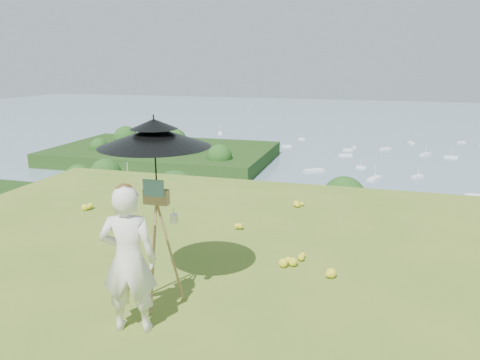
% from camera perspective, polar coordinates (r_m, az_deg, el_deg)
% --- Properties ---
extents(shoreline_tier, '(170.00, 28.00, 8.00)m').
position_cam_1_polar(shoreline_tier, '(87.81, 14.12, -12.33)').
color(shoreline_tier, slate).
rests_on(shoreline_tier, bay_water).
extents(bay_water, '(700.00, 700.00, 0.00)m').
position_cam_1_polar(bay_water, '(246.52, 15.66, 5.26)').
color(bay_water, slate).
rests_on(bay_water, ground).
extents(peninsula, '(90.00, 60.00, 12.00)m').
position_cam_1_polar(peninsula, '(178.75, -9.42, 3.94)').
color(peninsula, '#15320D').
rests_on(peninsula, bay_water).
extents(slope_trees, '(110.00, 50.00, 6.00)m').
position_cam_1_polar(slope_trees, '(42.66, 13.70, -10.77)').
color(slope_trees, '#234A16').
rests_on(slope_trees, forest_slope).
extents(harbor_town, '(110.00, 22.00, 5.00)m').
position_cam_1_polar(harbor_town, '(85.13, 14.38, -8.42)').
color(harbor_town, silver).
rests_on(harbor_town, shoreline_tier).
extents(moored_boats, '(140.00, 140.00, 0.70)m').
position_cam_1_polar(moored_boats, '(169.26, 11.09, 1.67)').
color(moored_boats, white).
rests_on(moored_boats, bay_water).
extents(wildflowers, '(10.00, 10.50, 0.12)m').
position_cam_1_polar(wildflowers, '(4.93, 4.59, -20.09)').
color(wildflowers, yellow).
rests_on(wildflowers, ground).
extents(painter, '(0.67, 0.52, 1.63)m').
position_cam_1_polar(painter, '(5.12, -13.43, -9.42)').
color(painter, white).
rests_on(painter, ground).
extents(field_easel, '(0.59, 0.59, 1.55)m').
position_cam_1_polar(field_easel, '(5.61, -9.92, -7.52)').
color(field_easel, olive).
rests_on(field_easel, ground).
extents(sun_umbrella, '(1.46, 1.46, 0.99)m').
position_cam_1_polar(sun_umbrella, '(5.35, -10.28, 2.56)').
color(sun_umbrella, black).
rests_on(sun_umbrella, field_easel).
extents(painter_cap, '(0.22, 0.26, 0.10)m').
position_cam_1_polar(painter_cap, '(4.87, -13.95, -1.09)').
color(painter_cap, '#DC797B').
rests_on(painter_cap, painter).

